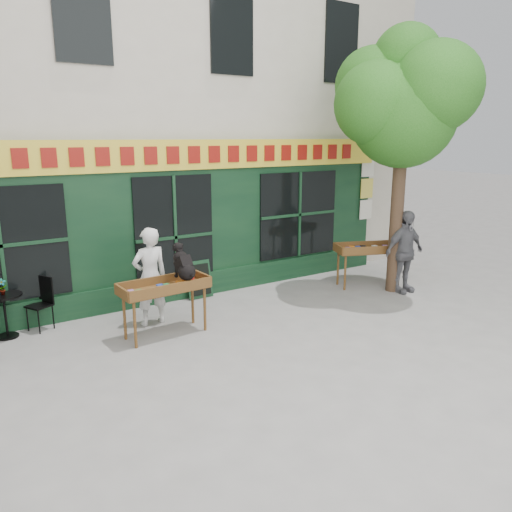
# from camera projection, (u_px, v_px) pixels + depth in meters

# --- Properties ---
(ground) EXTENTS (80.00, 80.00, 0.00)m
(ground) POSITION_uv_depth(u_px,v_px,m) (233.00, 335.00, 8.63)
(ground) COLOR slate
(ground) RESTS_ON ground
(building) EXTENTS (14.00, 7.26, 10.00)m
(building) POSITION_uv_depth(u_px,v_px,m) (108.00, 69.00, 12.34)
(building) COLOR beige
(building) RESTS_ON ground
(street_tree) EXTENTS (3.05, 2.90, 5.60)m
(street_tree) POSITION_uv_depth(u_px,v_px,m) (403.00, 99.00, 10.27)
(street_tree) COLOR #382619
(street_tree) RESTS_ON ground
(book_cart_center) EXTENTS (1.53, 0.70, 0.99)m
(book_cart_center) POSITION_uv_depth(u_px,v_px,m) (165.00, 289.00, 8.48)
(book_cart_center) COLOR brown
(book_cart_center) RESTS_ON ground
(dog) EXTENTS (0.37, 0.62, 0.60)m
(dog) POSITION_uv_depth(u_px,v_px,m) (184.00, 261.00, 8.52)
(dog) COLOR black
(dog) RESTS_ON book_cart_center
(woman) EXTENTS (0.68, 0.46, 1.79)m
(woman) POSITION_uv_depth(u_px,v_px,m) (150.00, 276.00, 8.99)
(woman) COLOR white
(woman) RESTS_ON ground
(book_cart_right) EXTENTS (1.62, 1.12, 0.99)m
(book_cart_right) POSITION_uv_depth(u_px,v_px,m) (369.00, 251.00, 11.34)
(book_cart_right) COLOR brown
(book_cart_right) RESTS_ON ground
(man_right) EXTENTS (1.07, 0.47, 1.82)m
(man_right) POSITION_uv_depth(u_px,v_px,m) (404.00, 252.00, 10.87)
(man_right) COLOR #5B5B60
(man_right) RESTS_ON ground
(bistro_table) EXTENTS (0.60, 0.60, 0.76)m
(bistro_table) POSITION_uv_depth(u_px,v_px,m) (4.00, 307.00, 8.43)
(bistro_table) COLOR black
(bistro_table) RESTS_ON ground
(bistro_chair_right) EXTENTS (0.49, 0.49, 0.95)m
(bistro_chair_right) POSITION_uv_depth(u_px,v_px,m) (43.00, 299.00, 8.84)
(bistro_chair_right) COLOR black
(bistro_chair_right) RESTS_ON ground
(potted_plant) EXTENTS (0.15, 0.10, 0.28)m
(potted_plant) POSITION_uv_depth(u_px,v_px,m) (2.00, 287.00, 8.35)
(potted_plant) COLOR gray
(potted_plant) RESTS_ON bistro_table
(chalkboard) EXTENTS (0.56, 0.20, 0.79)m
(chalkboard) POSITION_uv_depth(u_px,v_px,m) (200.00, 280.00, 10.58)
(chalkboard) COLOR black
(chalkboard) RESTS_ON ground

